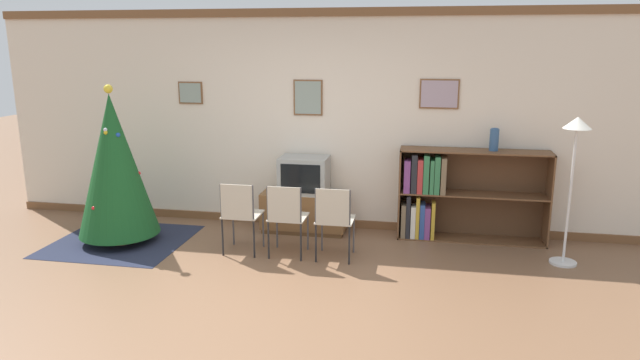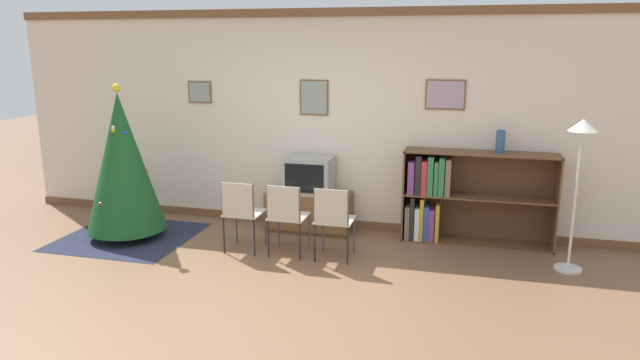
% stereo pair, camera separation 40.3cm
% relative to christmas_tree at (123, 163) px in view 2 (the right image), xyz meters
% --- Properties ---
extents(ground_plane, '(24.00, 24.00, 0.00)m').
position_rel_christmas_tree_xyz_m(ground_plane, '(2.15, -1.30, -0.92)').
color(ground_plane, brown).
extents(wall_back, '(8.36, 0.11, 2.70)m').
position_rel_christmas_tree_xyz_m(wall_back, '(2.15, 1.08, 0.43)').
color(wall_back, silver).
rests_on(wall_back, ground_plane).
extents(area_rug, '(1.52, 1.45, 0.01)m').
position_rel_christmas_tree_xyz_m(area_rug, '(0.00, 0.00, -0.92)').
color(area_rug, '#23283D').
rests_on(area_rug, ground_plane).
extents(christmas_tree, '(0.92, 0.92, 1.84)m').
position_rel_christmas_tree_xyz_m(christmas_tree, '(0.00, 0.00, 0.00)').
color(christmas_tree, maroon).
rests_on(christmas_tree, area_rug).
extents(tv_console, '(1.04, 0.44, 0.49)m').
position_rel_christmas_tree_xyz_m(tv_console, '(2.06, 0.79, -0.67)').
color(tv_console, brown).
rests_on(tv_console, ground_plane).
extents(television, '(0.59, 0.43, 0.45)m').
position_rel_christmas_tree_xyz_m(television, '(2.06, 0.79, -0.20)').
color(television, '#9E9E99').
rests_on(television, tv_console).
extents(folding_chair_left, '(0.40, 0.40, 0.82)m').
position_rel_christmas_tree_xyz_m(folding_chair_left, '(1.53, -0.12, -0.45)').
color(folding_chair_left, '#BCB29E').
rests_on(folding_chair_left, ground_plane).
extents(folding_chair_center, '(0.40, 0.40, 0.82)m').
position_rel_christmas_tree_xyz_m(folding_chair_center, '(2.06, -0.12, -0.45)').
color(folding_chair_center, '#BCB29E').
rests_on(folding_chair_center, ground_plane).
extents(folding_chair_right, '(0.40, 0.40, 0.82)m').
position_rel_christmas_tree_xyz_m(folding_chair_right, '(2.58, -0.12, -0.45)').
color(folding_chair_right, '#BCB29E').
rests_on(folding_chair_right, ground_plane).
extents(bookshelf, '(1.72, 0.36, 1.09)m').
position_rel_christmas_tree_xyz_m(bookshelf, '(3.76, 0.84, -0.38)').
color(bookshelf, brown).
rests_on(bookshelf, ground_plane).
extents(vase, '(0.10, 0.10, 0.26)m').
position_rel_christmas_tree_xyz_m(vase, '(4.28, 0.86, 0.30)').
color(vase, '#335684').
rests_on(vase, bookshelf).
extents(standing_lamp, '(0.28, 0.28, 1.57)m').
position_rel_christmas_tree_xyz_m(standing_lamp, '(5.01, 0.24, 0.29)').
color(standing_lamp, silver).
rests_on(standing_lamp, ground_plane).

